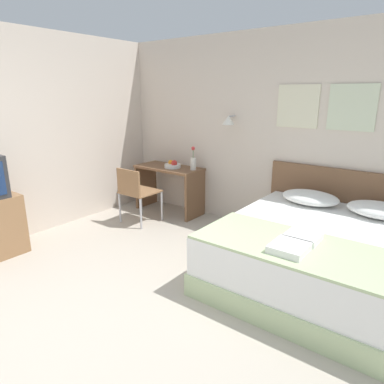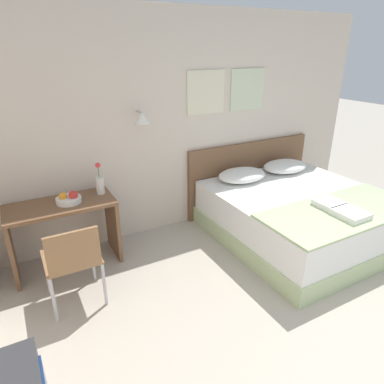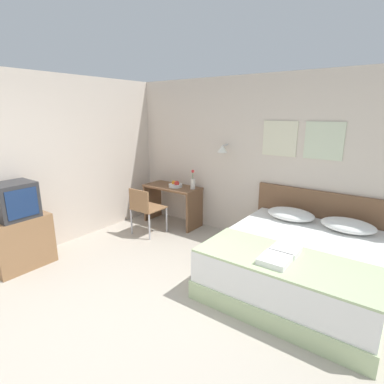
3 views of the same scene
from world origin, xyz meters
name	(u,v)px [view 3 (image 3 of 3)]	position (x,y,z in m)	size (l,w,h in m)	color
ground_plane	(117,339)	(0.00, 0.00, 0.00)	(24.00, 24.00, 0.00)	#B2A899
wall_back	(258,160)	(0.01, 3.00, 1.33)	(5.62, 0.31, 2.65)	beige
bed	(299,265)	(1.09, 1.92, 0.29)	(1.88, 1.98, 0.59)	#B2C693
headboard	(322,224)	(1.09, 2.94, 0.49)	(2.00, 0.06, 0.99)	brown
pillow_left	(291,214)	(0.72, 2.62, 0.67)	(0.67, 0.47, 0.15)	white
pillow_right	(348,225)	(1.47, 2.62, 0.67)	(0.67, 0.47, 0.15)	white
throw_blanket	(285,260)	(1.09, 1.34, 0.60)	(1.82, 0.79, 0.02)	#B2C693
folded_towel_near_foot	(285,250)	(1.05, 1.48, 0.65)	(0.28, 0.27, 0.06)	white
folded_towel_mid_bed	(275,260)	(1.04, 1.20, 0.65)	(0.28, 0.31, 0.06)	white
desk	(172,198)	(-1.54, 2.67, 0.51)	(1.08, 0.51, 0.74)	brown
desk_chair	(145,207)	(-1.58, 1.97, 0.51)	(0.48, 0.48, 0.83)	#8E6642
fruit_bowl	(175,185)	(-1.45, 2.66, 0.78)	(0.25, 0.25, 0.13)	silver
flower_vase	(193,183)	(-1.10, 2.73, 0.86)	(0.09, 0.09, 0.35)	silver
tv_stand	(21,242)	(-2.16, 0.16, 0.36)	(0.46, 0.74, 0.72)	#8E6642
television	(14,200)	(-2.15, 0.16, 0.96)	(0.45, 0.49, 0.48)	#2D2D30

